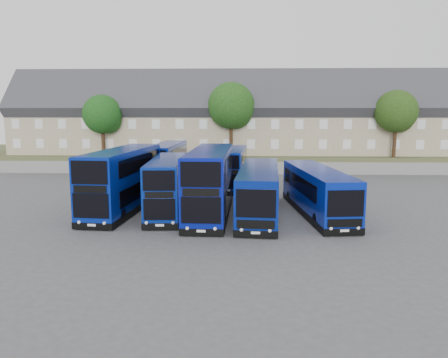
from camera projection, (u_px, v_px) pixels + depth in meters
ground at (195, 223)px, 29.97m from camera, size 120.00×120.00×0.00m
retaining_wall at (214, 168)px, 53.55m from camera, size 70.00×0.40×1.50m
earth_bank at (218, 157)px, 63.39m from camera, size 80.00×20.00×2.00m
terrace_row at (262, 119)px, 58.37m from camera, size 66.00×10.40×11.20m
dd_front_left at (123, 181)px, 33.43m from camera, size 3.76×12.04×4.71m
dd_front_mid at (168, 187)px, 32.71m from camera, size 2.95×10.40×4.08m
dd_front_right at (210, 183)px, 32.18m from camera, size 3.13×12.18×4.81m
dd_rear_left at (167, 165)px, 44.89m from camera, size 2.88×10.88×4.29m
dd_rear_right at (233, 169)px, 43.85m from camera, size 2.93×9.90×3.88m
coach_east_a at (259, 192)px, 32.28m from camera, size 3.67×13.09×3.53m
coach_east_b at (317, 192)px, 32.48m from camera, size 3.86×12.52×3.37m
tree_west at (104, 116)px, 54.14m from camera, size 4.80×4.80×7.65m
tree_mid at (232, 107)px, 53.93m from camera, size 5.76×5.76×9.18m
tree_east at (397, 113)px, 52.85m from camera, size 5.12×5.12×8.16m
tree_far at (423, 110)px, 59.50m from camera, size 5.44×5.44×8.67m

